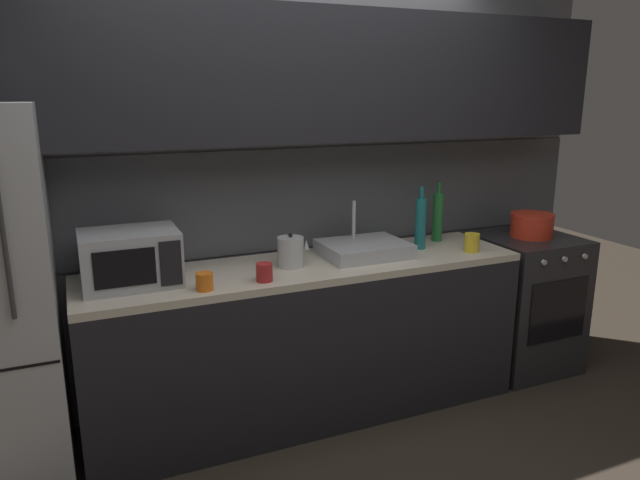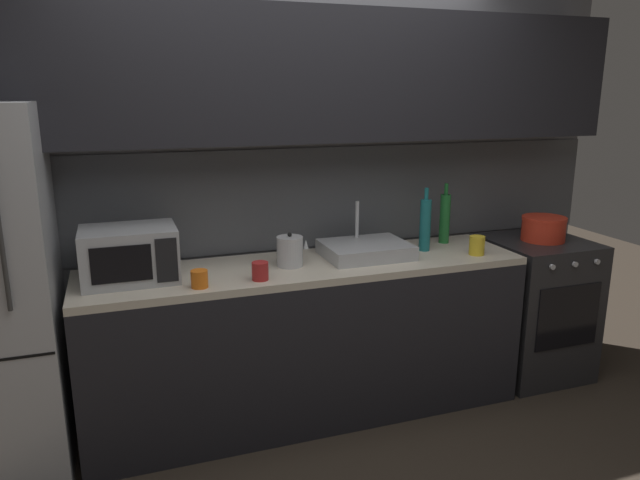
# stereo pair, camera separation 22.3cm
# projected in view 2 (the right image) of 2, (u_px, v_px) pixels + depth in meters

# --- Properties ---
(back_wall) EXTENTS (4.19, 0.44, 2.50)m
(back_wall) POSITION_uv_depth(u_px,v_px,m) (290.00, 140.00, 3.35)
(back_wall) COLOR slate
(back_wall) RESTS_ON ground
(counter_run) EXTENTS (2.45, 0.60, 0.90)m
(counter_run) POSITION_uv_depth(u_px,v_px,m) (308.00, 340.00, 3.35)
(counter_run) COLOR black
(counter_run) RESTS_ON ground
(oven_range) EXTENTS (0.60, 0.62, 0.90)m
(oven_range) POSITION_uv_depth(u_px,v_px,m) (534.00, 307.00, 3.85)
(oven_range) COLOR #232326
(oven_range) RESTS_ON ground
(microwave) EXTENTS (0.46, 0.35, 0.27)m
(microwave) POSITION_uv_depth(u_px,v_px,m) (129.00, 254.00, 2.92)
(microwave) COLOR #A8AAAF
(microwave) RESTS_ON counter_run
(sink_basin) EXTENTS (0.48, 0.38, 0.30)m
(sink_basin) POSITION_uv_depth(u_px,v_px,m) (366.00, 249.00, 3.37)
(sink_basin) COLOR #ADAFB5
(sink_basin) RESTS_ON counter_run
(kettle) EXTENTS (0.18, 0.14, 0.19)m
(kettle) POSITION_uv_depth(u_px,v_px,m) (290.00, 251.00, 3.18)
(kettle) COLOR #B7BABF
(kettle) RESTS_ON counter_run
(wine_bottle_teal) EXTENTS (0.07, 0.07, 0.38)m
(wine_bottle_teal) POSITION_uv_depth(u_px,v_px,m) (425.00, 224.00, 3.47)
(wine_bottle_teal) COLOR #19666B
(wine_bottle_teal) RESTS_ON counter_run
(wine_bottle_green) EXTENTS (0.06, 0.06, 0.38)m
(wine_bottle_green) POSITION_uv_depth(u_px,v_px,m) (445.00, 218.00, 3.65)
(wine_bottle_green) COLOR #1E6B2D
(wine_bottle_green) RESTS_ON counter_run
(mug_yellow) EXTENTS (0.09, 0.09, 0.11)m
(mug_yellow) POSITION_uv_depth(u_px,v_px,m) (477.00, 245.00, 3.40)
(mug_yellow) COLOR gold
(mug_yellow) RESTS_ON counter_run
(mug_red) EXTENTS (0.08, 0.08, 0.09)m
(mug_red) POSITION_uv_depth(u_px,v_px,m) (260.00, 271.00, 2.95)
(mug_red) COLOR #A82323
(mug_red) RESTS_ON counter_run
(mug_orange) EXTENTS (0.08, 0.08, 0.09)m
(mug_orange) POSITION_uv_depth(u_px,v_px,m) (199.00, 279.00, 2.84)
(mug_orange) COLOR orange
(mug_orange) RESTS_ON counter_run
(cooking_pot) EXTENTS (0.27, 0.27, 0.15)m
(cooking_pot) POSITION_uv_depth(u_px,v_px,m) (543.00, 229.00, 3.72)
(cooking_pot) COLOR red
(cooking_pot) RESTS_ON oven_range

